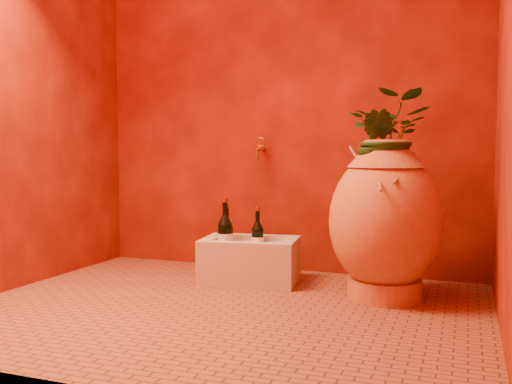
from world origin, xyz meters
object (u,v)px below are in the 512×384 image
at_px(stone_basin, 250,261).
at_px(wall_tap, 260,148).
at_px(wine_bottle_a, 227,238).
at_px(wine_bottle_b, 225,236).
at_px(wine_bottle_c, 258,239).
at_px(amphora, 385,220).

relative_size(stone_basin, wall_tap, 3.90).
height_order(wine_bottle_a, wine_bottle_b, wine_bottle_b).
relative_size(wine_bottle_c, wall_tap, 1.97).
bearing_deg(wall_tap, wine_bottle_c, -72.28).
bearing_deg(wine_bottle_c, wine_bottle_b, -156.44).
relative_size(wine_bottle_a, wall_tap, 2.07).
bearing_deg(amphora, wine_bottle_b, 174.36).
bearing_deg(amphora, wall_tap, 151.90).
bearing_deg(stone_basin, amphora, -8.12).
height_order(stone_basin, wine_bottle_b, wine_bottle_b).
height_order(amphora, wall_tap, wall_tap).
height_order(stone_basin, wine_bottle_c, wine_bottle_c).
bearing_deg(wine_bottle_c, wall_tap, 107.72).
xyz_separation_m(wine_bottle_b, wall_tap, (0.08, 0.36, 0.52)).
bearing_deg(wine_bottle_b, wine_bottle_a, 96.59).
height_order(wine_bottle_a, wall_tap, wall_tap).
bearing_deg(wine_bottle_b, amphora, -5.64).
bearing_deg(wine_bottle_a, wine_bottle_b, -83.41).
xyz_separation_m(amphora, wine_bottle_a, (-0.94, 0.13, -0.16)).
distance_m(amphora, wine_bottle_a, 0.97).
bearing_deg(wall_tap, wine_bottle_b, -103.10).
relative_size(amphora, wine_bottle_b, 2.33).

